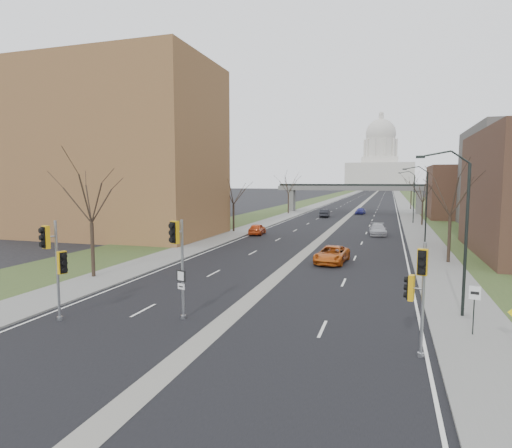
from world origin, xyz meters
The scene contains 29 objects.
ground centered at (0.00, 0.00, 0.00)m, with size 700.00×700.00×0.00m, color black.
road_surface centered at (0.00, 150.00, 0.01)m, with size 20.00×600.00×0.01m, color black.
median_strip centered at (0.00, 150.00, 0.00)m, with size 1.20×600.00×0.02m, color gray.
sidewalk_right centered at (12.00, 150.00, 0.06)m, with size 4.00×600.00×0.12m, color gray.
sidewalk_left centered at (-12.00, 150.00, 0.06)m, with size 4.00×600.00×0.12m, color gray.
grass_verge_right centered at (18.00, 150.00, 0.05)m, with size 8.00×600.00×0.10m, color #32431E.
grass_verge_left centered at (-18.00, 150.00, 0.05)m, with size 8.00×600.00×0.10m, color #32431E.
apartment_building centered at (-26.00, 30.00, 11.00)m, with size 25.00×16.00×22.00m, color olive.
commercial_block_far centered at (22.00, 70.00, 5.00)m, with size 14.00×14.00×10.00m, color #4D2F24.
pedestrian_bridge centered at (0.00, 80.00, 4.84)m, with size 34.00×3.00×6.45m.
capitol centered at (0.00, 320.00, 18.60)m, with size 48.00×42.00×55.75m.
streetlight_near centered at (10.99, 6.00, 6.95)m, with size 2.61×0.20×8.70m.
streetlight_mid centered at (10.99, 32.00, 6.95)m, with size 2.61×0.20×8.70m.
streetlight_far centered at (10.99, 58.00, 6.95)m, with size 2.61×0.20×8.70m.
tree_left_a centered at (-13.00, 8.00, 6.64)m, with size 7.20×7.20×9.40m.
tree_left_b centered at (-13.00, 38.00, 6.23)m, with size 6.75×6.75×8.81m.
tree_left_c centered at (-13.00, 72.00, 7.04)m, with size 7.65×7.65×9.99m.
tree_right_a centered at (13.00, 22.00, 6.64)m, with size 7.20×7.20×9.40m.
tree_right_b centered at (13.00, 55.00, 5.82)m, with size 6.30×6.30×8.22m.
tree_right_c centered at (13.00, 95.00, 7.04)m, with size 7.65×7.65×9.99m.
signal_pole_left centered at (-8.15, -0.96, 3.41)m, with size 1.17×0.87×5.22m.
signal_pole_median centered at (-2.31, 1.12, 3.65)m, with size 0.70×0.88×5.24m.
signal_pole_right centered at (9.14, -0.21, 3.13)m, with size 0.80×1.01×4.78m.
speed_limit_sign centered at (11.81, 3.07, 1.70)m, with size 0.49×0.13×2.29m.
car_left_near centered at (-8.92, 36.12, 0.75)m, with size 1.77×4.41×1.50m, color #C84516.
car_left_far centered at (-4.26, 66.17, 0.78)m, with size 1.66×4.76×1.57m, color black.
car_right_near centered at (3.22, 19.19, 0.74)m, with size 2.44×5.30×1.47m, color #C35714.
car_right_mid centered at (6.56, 40.26, 0.75)m, with size 2.10×5.16×1.50m, color #A5A6AD.
car_right_far centered at (2.00, 75.78, 0.71)m, with size 1.68×4.17×1.42m, color navy.
Camera 1 is at (7.95, -18.28, 7.25)m, focal length 30.00 mm.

